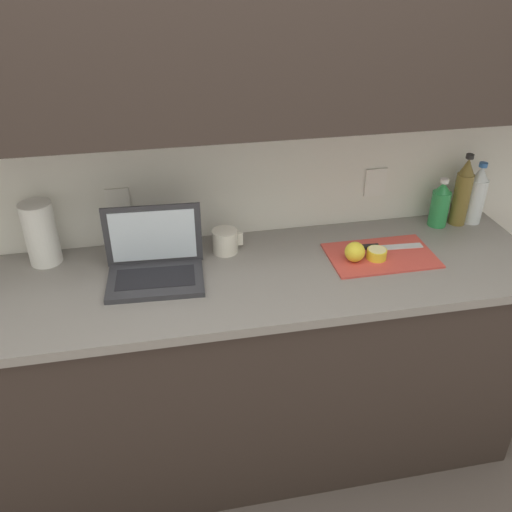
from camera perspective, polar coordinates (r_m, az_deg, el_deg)
The scene contains 13 objects.
ground_plane at distance 2.59m, azimuth -3.44°, elevation -19.66°, with size 12.00×12.00×0.00m, color #564C47.
wall_back at distance 1.94m, azimuth -6.01°, elevation 17.74°, with size 5.20×0.38×2.60m.
counter_unit at distance 2.24m, azimuth -4.36°, elevation -11.98°, with size 2.48×0.63×0.92m.
laptop at distance 1.97m, azimuth -10.61°, elevation -0.58°, with size 0.36×0.25×0.25m.
cutting_board at distance 2.13m, azimuth 13.01°, elevation 0.05°, with size 0.41×0.26×0.01m, color #D1473D.
knife at distance 2.16m, azimuth 12.29°, elevation 0.95°, with size 0.29×0.05×0.02m.
lemon_half_cut at distance 2.10m, azimuth 12.55°, elevation 0.28°, with size 0.08×0.08×0.04m.
lemon_whole_beside at distance 2.05m, azimuth 10.36°, elevation 0.42°, with size 0.08×0.08×0.08m.
bottle_green_soda at distance 2.40m, azimuth 18.81°, elevation 5.15°, with size 0.08×0.08×0.21m.
bottle_oil_tall at distance 2.42m, azimuth 20.89°, elevation 6.27°, with size 0.07×0.07×0.31m.
bottle_water_clear at distance 2.47m, azimuth 22.19°, elevation 5.93°, with size 0.08×0.08×0.27m.
measuring_cup at distance 2.09m, azimuth -3.26°, elevation 1.57°, with size 0.12×0.10×0.09m.
paper_towel_roll at distance 2.14m, azimuth -21.72°, elevation 2.23°, with size 0.12×0.12×0.24m.
Camera 1 is at (-0.17, -1.64, 1.99)m, focal length 38.00 mm.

